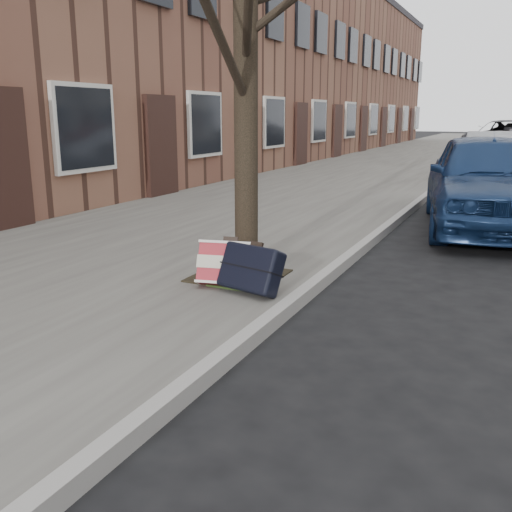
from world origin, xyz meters
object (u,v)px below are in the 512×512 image
at_px(street_tree, 246,18).
at_px(suitcase_red, 229,264).
at_px(car_near_front, 489,181).
at_px(car_near_mid, 494,158).
at_px(suitcase_navy, 251,268).

xyz_separation_m(street_tree, suitcase_red, (0.15, -0.70, -2.29)).
bearing_deg(car_near_front, car_near_mid, 82.75).
bearing_deg(car_near_front, street_tree, -127.35).
height_order(suitcase_red, suitcase_navy, suitcase_navy).
distance_m(suitcase_navy, car_near_mid, 11.40).
bearing_deg(street_tree, suitcase_red, -77.91).
distance_m(suitcase_red, car_near_mid, 11.35).
xyz_separation_m(suitcase_navy, car_near_front, (1.71, 4.84, 0.39)).
relative_size(suitcase_red, car_near_mid, 0.14).
relative_size(suitcase_red, car_near_front, 0.13).
height_order(suitcase_red, car_near_front, car_near_front).
bearing_deg(street_tree, car_near_mid, 79.75).
xyz_separation_m(street_tree, car_near_mid, (1.90, 10.51, -1.98)).
bearing_deg(suitcase_navy, car_near_front, 84.61).
xyz_separation_m(car_near_front, car_near_mid, (-0.24, 6.46, -0.10)).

